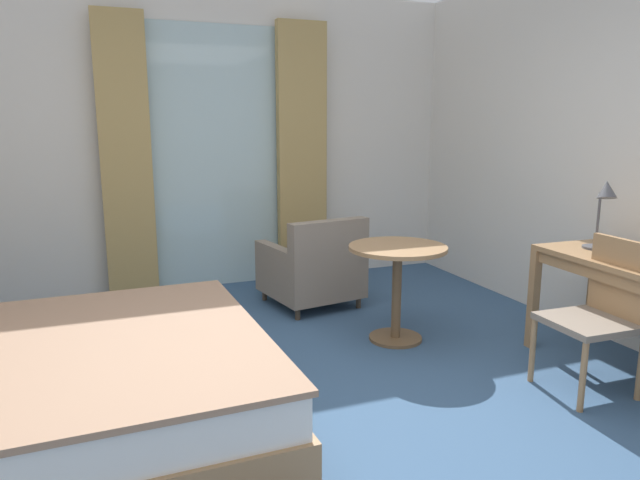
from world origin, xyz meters
TOP-DOWN VIEW (x-y plane):
  - ground at (0.00, 0.00)m, footprint 5.65×6.42m
  - wall_back at (0.00, 2.95)m, footprint 5.25×0.12m
  - balcony_glass_door at (0.11, 2.87)m, footprint 1.24×0.02m
  - curtain_panel_left at (-0.73, 2.77)m, footprint 0.44×0.10m
  - curtain_panel_right at (0.95, 2.77)m, footprint 0.50×0.10m
  - bed at (-1.33, 0.21)m, footprint 2.20×1.94m
  - desk_chair at (1.75, -0.29)m, footprint 0.48×0.47m
  - desk_lamp at (2.09, 0.08)m, footprint 0.22×0.26m
  - armchair_by_window at (0.73, 1.87)m, footprint 0.84×0.86m
  - round_cafe_table at (1.01, 0.87)m, footprint 0.72×0.72m

SIDE VIEW (x-z plane):
  - ground at x=0.00m, z-range -0.10..0.00m
  - bed at x=-1.33m, z-range -0.25..0.79m
  - armchair_by_window at x=0.73m, z-range -0.07..0.73m
  - desk_chair at x=1.75m, z-range 0.05..0.97m
  - round_cafe_table at x=1.01m, z-range 0.18..0.89m
  - desk_lamp at x=2.09m, z-range 0.83..1.32m
  - balcony_glass_door at x=0.11m, z-range 0.00..2.50m
  - curtain_panel_left at x=-0.73m, z-range 0.00..2.55m
  - curtain_panel_right at x=0.95m, z-range 0.00..2.55m
  - wall_back at x=0.00m, z-range 0.00..2.84m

